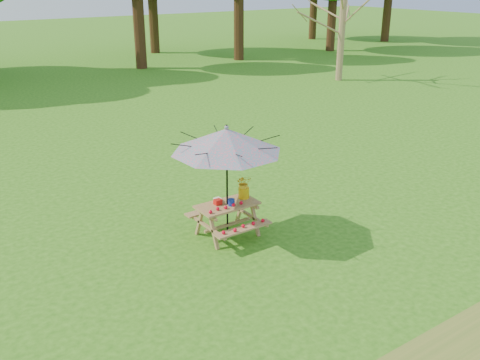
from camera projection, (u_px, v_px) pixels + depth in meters
ground at (432, 224)px, 11.02m from camera, size 120.00×120.00×0.00m
picnic_table at (227, 220)px, 10.44m from camera, size 1.20×1.32×0.67m
patio_umbrella at (227, 140)px, 9.86m from camera, size 2.68×2.68×2.25m
produce_bins at (224, 202)px, 10.29m from camera, size 0.32×0.44×0.13m
tomatoes_row at (226, 207)px, 10.09m from camera, size 0.77×0.13×0.07m
flower_bucket at (244, 186)px, 10.51m from camera, size 0.37×0.34×0.48m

